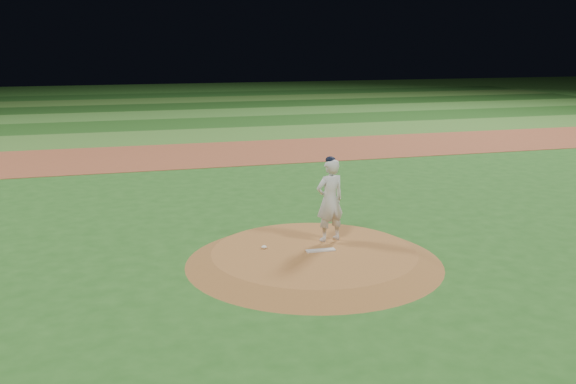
{
  "coord_description": "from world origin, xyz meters",
  "views": [
    {
      "loc": [
        -4.17,
        -12.39,
        4.64
      ],
      "look_at": [
        0.0,
        2.0,
        1.1
      ],
      "focal_mm": 40.0,
      "sensor_mm": 36.0,
      "label": 1
    }
  ],
  "objects_px": {
    "rosin_bag": "(264,247)",
    "pitching_rubber": "(321,250)",
    "pitcher_on_mound": "(330,200)",
    "pitchers_mound": "(314,257)"
  },
  "relations": [
    {
      "from": "rosin_bag",
      "to": "pitching_rubber",
      "type": "bearing_deg",
      "value": -24.24
    },
    {
      "from": "pitching_rubber",
      "to": "pitcher_on_mound",
      "type": "bearing_deg",
      "value": 58.89
    },
    {
      "from": "pitchers_mound",
      "to": "pitching_rubber",
      "type": "distance_m",
      "value": 0.2
    },
    {
      "from": "rosin_bag",
      "to": "pitcher_on_mound",
      "type": "xyz_separation_m",
      "value": [
        1.56,
        0.15,
        0.91
      ]
    },
    {
      "from": "pitchers_mound",
      "to": "pitcher_on_mound",
      "type": "xyz_separation_m",
      "value": [
        0.58,
        0.63,
        1.07
      ]
    },
    {
      "from": "pitching_rubber",
      "to": "pitcher_on_mound",
      "type": "height_order",
      "value": "pitcher_on_mound"
    },
    {
      "from": "pitching_rubber",
      "to": "pitcher_on_mound",
      "type": "xyz_separation_m",
      "value": [
        0.43,
        0.66,
        0.93
      ]
    },
    {
      "from": "pitchers_mound",
      "to": "pitching_rubber",
      "type": "relative_size",
      "value": 8.74
    },
    {
      "from": "pitchers_mound",
      "to": "pitching_rubber",
      "type": "height_order",
      "value": "pitching_rubber"
    },
    {
      "from": "rosin_bag",
      "to": "pitcher_on_mound",
      "type": "relative_size",
      "value": 0.06
    }
  ]
}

